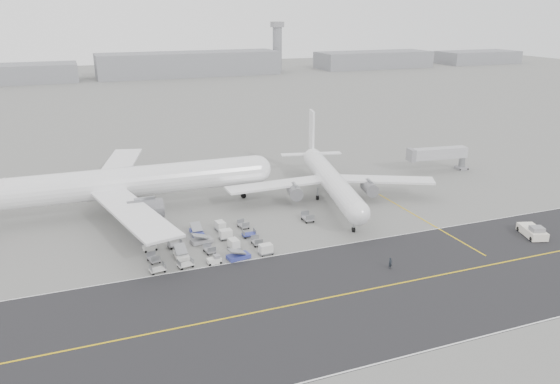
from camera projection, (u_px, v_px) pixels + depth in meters
name	position (u px, v px, depth m)	size (l,w,h in m)	color
ground	(286.00, 248.00, 93.83)	(700.00, 700.00, 0.00)	gray
taxiway	(363.00, 291.00, 79.66)	(220.00, 59.00, 0.03)	#252527
horizon_buildings	(174.00, 76.00, 333.83)	(520.00, 28.00, 28.00)	gray
control_tower	(277.00, 46.00, 357.08)	(7.00, 7.00, 31.25)	gray
airliner_a	(123.00, 183.00, 108.68)	(62.41, 61.69, 21.52)	white
airliner_b	(330.00, 179.00, 116.36)	(44.43, 45.39, 15.87)	white
pushback_tug	(533.00, 231.00, 98.40)	(4.64, 8.21, 2.32)	white
jet_bridge	(438.00, 155.00, 136.98)	(16.62, 4.94, 6.21)	gray
gse_cluster	(205.00, 248.00, 93.92)	(25.26, 20.07, 1.85)	gray
stray_dolly	(308.00, 221.00, 105.80)	(1.74, 2.83, 1.74)	silver
ground_crew_a	(390.00, 263.00, 86.15)	(0.68, 0.44, 1.86)	black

